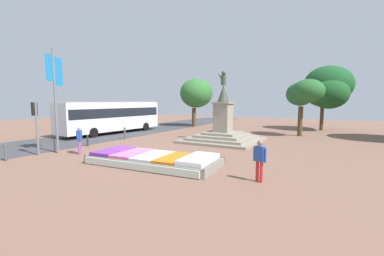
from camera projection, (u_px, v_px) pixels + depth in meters
The scene contains 16 objects.
ground_plane at pixel (138, 156), 15.56m from camera, with size 78.35×78.35×0.00m, color brown.
street_asphalt_strip at pixel (49, 143), 20.08m from camera, with size 6.83×68.55×0.01m, color #3D3D42.
flower_planter at pixel (153, 159), 13.41m from camera, with size 7.13×3.49×0.63m.
statue_monument at pixel (223, 131), 21.04m from camera, with size 5.82×5.82×5.70m.
traffic_light_near_crossing at pixel (36, 119), 15.50m from camera, with size 0.42×0.31×3.22m.
banner_pole at pixel (55, 95), 15.96m from camera, with size 0.14×1.24×6.54m.
city_bus at pixel (112, 115), 26.18m from camera, with size 3.33×11.23×3.20m.
pedestrian_with_handbag at pixel (79, 138), 15.89m from camera, with size 0.39×0.49×1.77m.
pedestrian_near_planter at pixel (260, 158), 10.41m from camera, with size 0.56×0.29×1.74m.
kerb_bollard_south at pixel (5, 152), 14.13m from camera, with size 0.14×0.14×0.98m.
kerb_bollard_mid_a at pixel (55, 145), 16.65m from camera, with size 0.15×0.15×0.86m.
kerb_bollard_mid_b at pixel (88, 140), 18.77m from camera, with size 0.16×0.16×0.87m.
kerb_bollard_north at pixel (125, 133), 21.99m from camera, with size 0.17×0.17×1.07m.
park_tree_far_left at pixel (304, 93), 23.59m from camera, with size 3.43×3.22×5.28m.
park_tree_behind_statue at pixel (197, 93), 33.16m from camera, with size 4.20×4.34×6.18m.
park_tree_far_right at pixel (327, 89), 28.57m from camera, with size 5.17×5.70×7.21m.
Camera 1 is at (10.43, -11.65, 3.31)m, focal length 24.00 mm.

